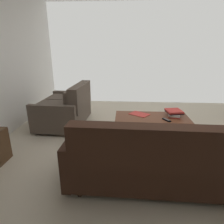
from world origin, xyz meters
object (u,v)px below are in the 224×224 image
object	(u,v)px
sofa_main	(156,157)
tv_remote	(167,120)
loose_magazine	(139,114)
loveseat_near	(67,108)
coffee_table	(152,121)
book_stack	(174,113)

from	to	relation	value
sofa_main	tv_remote	xyz separation A→B (m)	(-0.30, -0.91, 0.11)
loose_magazine	loveseat_near	bearing A→B (deg)	-76.42
coffee_table	loose_magazine	distance (m)	0.23
coffee_table	tv_remote	world-z (taller)	tv_remote
tv_remote	loveseat_near	bearing A→B (deg)	-24.92
loveseat_near	sofa_main	bearing A→B (deg)	131.16
loveseat_near	tv_remote	xyz separation A→B (m)	(-1.83, 0.85, 0.11)
sofa_main	loose_magazine	bearing A→B (deg)	-85.06
coffee_table	book_stack	distance (m)	0.39
loveseat_near	tv_remote	size ratio (longest dim) A/B	8.02
loose_magazine	coffee_table	bearing A→B (deg)	97.58
coffee_table	loose_magazine	bearing A→B (deg)	-28.20
sofa_main	loveseat_near	xyz separation A→B (m)	(1.54, -1.76, -0.00)
loveseat_near	coffee_table	xyz separation A→B (m)	(-1.63, 0.69, 0.03)
tv_remote	loose_magazine	distance (m)	0.48
loveseat_near	tv_remote	distance (m)	2.03
sofa_main	book_stack	bearing A→B (deg)	-112.06
sofa_main	loveseat_near	world-z (taller)	loveseat_near
coffee_table	book_stack	size ratio (longest dim) A/B	3.87
sofa_main	loose_magazine	world-z (taller)	sofa_main
loose_magazine	sofa_main	bearing A→B (deg)	40.72
sofa_main	loose_magazine	size ratio (longest dim) A/B	6.59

